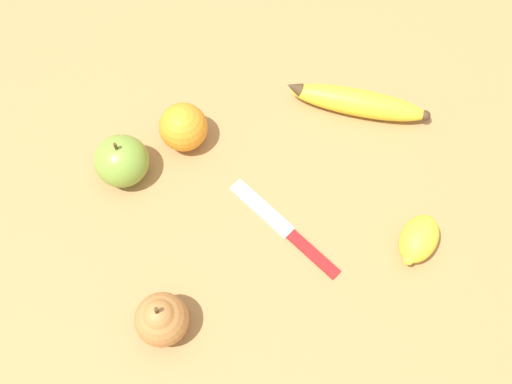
% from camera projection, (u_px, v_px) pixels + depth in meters
% --- Properties ---
extents(ground_plane, '(3.00, 3.00, 0.00)m').
position_uv_depth(ground_plane, '(270.00, 153.00, 0.89)').
color(ground_plane, '#A87A47').
extents(banana, '(0.17, 0.18, 0.04)m').
position_uv_depth(banana, '(357.00, 102.00, 0.91)').
color(banana, yellow).
rests_on(banana, ground_plane).
extents(orange, '(0.07, 0.07, 0.07)m').
position_uv_depth(orange, '(183.00, 127.00, 0.87)').
color(orange, orange).
rests_on(orange, ground_plane).
extents(pear, '(0.07, 0.07, 0.09)m').
position_uv_depth(pear, '(161.00, 319.00, 0.75)').
color(pear, '#B2753D').
rests_on(pear, ground_plane).
extents(apple, '(0.08, 0.08, 0.08)m').
position_uv_depth(apple, '(122.00, 161.00, 0.85)').
color(apple, olive).
rests_on(apple, ground_plane).
extents(lemon, '(0.08, 0.09, 0.05)m').
position_uv_depth(lemon, '(419.00, 239.00, 0.81)').
color(lemon, yellow).
rests_on(lemon, ground_plane).
extents(paring_knife, '(0.20, 0.07, 0.01)m').
position_uv_depth(paring_knife, '(288.00, 231.00, 0.83)').
color(paring_knife, silver).
rests_on(paring_knife, ground_plane).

